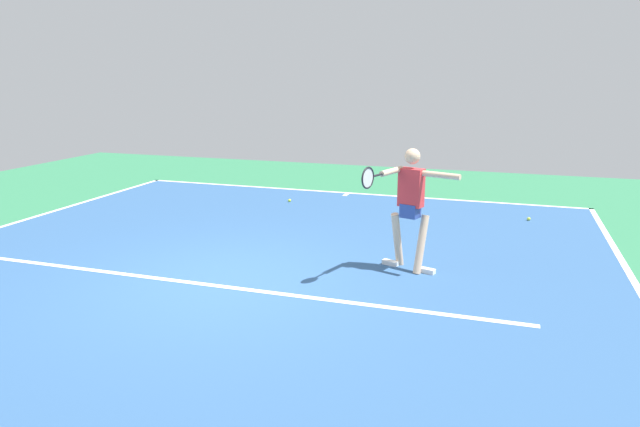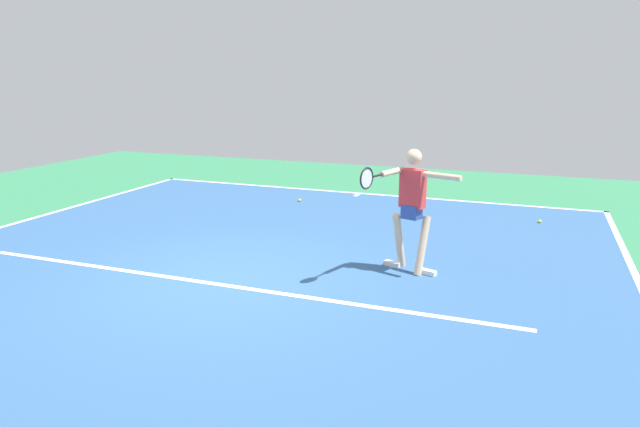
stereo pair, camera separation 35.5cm
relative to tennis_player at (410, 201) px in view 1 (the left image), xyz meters
name	(u,v)px [view 1 (the left image)]	position (x,y,z in m)	size (l,w,h in m)	color
ground_plane	(226,282)	(2.27, 1.28, -1.02)	(20.96, 20.96, 0.00)	#2D754C
court_surface	(226,282)	(2.27, 1.28, -1.02)	(10.73, 12.70, 0.00)	#2D5484
court_line_baseline_near	(348,193)	(2.27, -5.02, -1.02)	(10.73, 0.10, 0.01)	white
court_line_service	(220,286)	(2.27, 1.45, -1.02)	(8.05, 0.10, 0.01)	white
court_line_centre_mark	(346,195)	(2.27, -4.82, -1.02)	(0.10, 0.30, 0.01)	white
tennis_player	(410,201)	(0.00, 0.00, 0.00)	(1.19, 1.17, 1.78)	beige
tennis_ball_near_service_line	(290,200)	(3.26, -3.68, -0.99)	(0.07, 0.07, 0.07)	#CCE033
tennis_ball_centre_court	(529,219)	(-1.76, -3.58, -0.99)	(0.07, 0.07, 0.07)	#C6E53D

